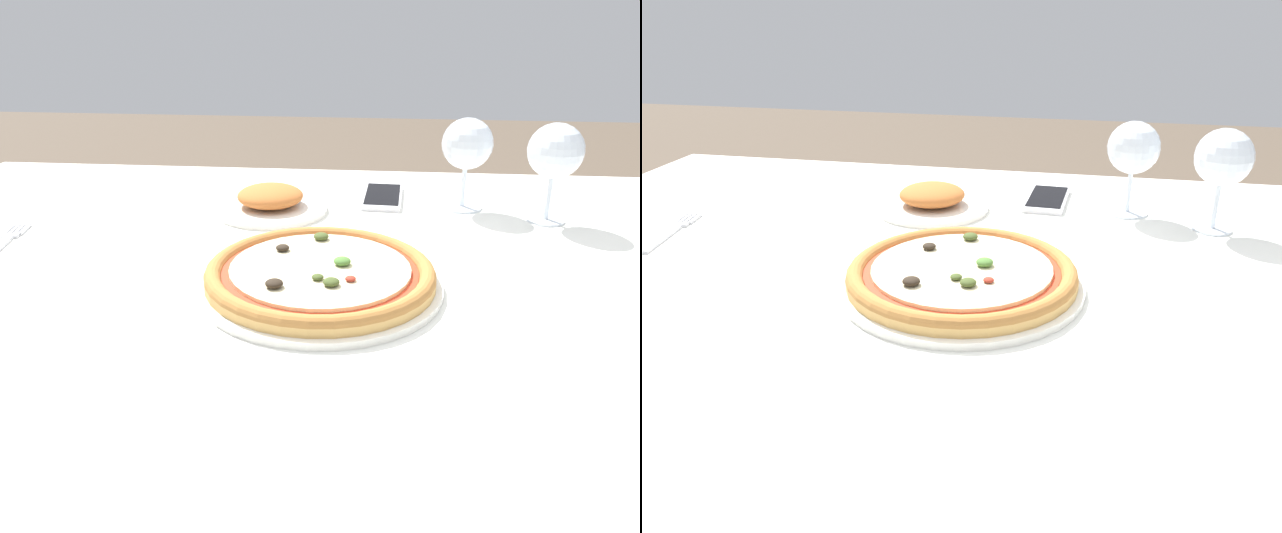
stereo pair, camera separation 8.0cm
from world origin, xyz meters
TOP-DOWN VIEW (x-y plane):
  - dining_table at (0.00, 0.00)m, footprint 1.48×1.02m
  - pizza_plate at (0.03, -0.07)m, footprint 0.32×0.32m
  - fork at (-0.46, 0.04)m, footprint 0.05×0.17m
  - wine_glass_far_left at (0.39, 0.22)m, footprint 0.09×0.09m
  - wine_glass_far_right at (0.25, 0.28)m, footprint 0.09×0.09m
  - cell_phone at (0.11, 0.31)m, footprint 0.08×0.15m
  - side_plate at (-0.08, 0.23)m, footprint 0.20×0.20m

SIDE VIEW (x-z plane):
  - dining_table at x=0.00m, z-range 0.28..1.00m
  - fork at x=-0.46m, z-range 0.72..0.72m
  - cell_phone at x=0.11m, z-range 0.72..0.73m
  - pizza_plate at x=0.03m, z-range 0.72..0.76m
  - side_plate at x=-0.08m, z-range 0.71..0.76m
  - wine_glass_far_right at x=0.25m, z-range 0.75..0.91m
  - wine_glass_far_left at x=0.39m, z-range 0.75..0.92m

